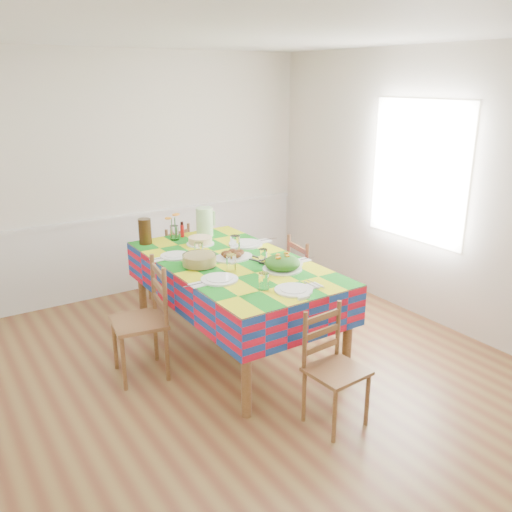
{
  "coord_description": "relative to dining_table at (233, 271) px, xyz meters",
  "views": [
    {
      "loc": [
        -2.09,
        -3.33,
        2.39
      ],
      "look_at": [
        0.33,
        0.35,
        0.94
      ],
      "focal_mm": 38.0,
      "sensor_mm": 36.0,
      "label": 1
    }
  ],
  "objects": [
    {
      "name": "name_card",
      "position": [
        -0.01,
        -1.03,
        0.11
      ],
      "size": [
        0.1,
        0.03,
        0.02
      ],
      "primitive_type": "cube",
      "color": "white",
      "rests_on": "dining_table"
    },
    {
      "name": "setting_near_head",
      "position": [
        -0.04,
        -0.81,
        0.13
      ],
      "size": [
        0.48,
        0.32,
        0.14
      ],
      "color": "white",
      "rests_on": "dining_table"
    },
    {
      "name": "chair_far",
      "position": [
        0.01,
        1.37,
        -0.32
      ],
      "size": [
        0.49,
        0.47,
        0.87
      ],
      "rotation": [
        0.0,
        0.0,
        3.48
      ],
      "color": "brown",
      "rests_on": "room"
    },
    {
      "name": "tea_pitcher",
      "position": [
        -0.44,
        0.93,
        0.22
      ],
      "size": [
        0.13,
        0.13,
        0.25
      ],
      "primitive_type": "cylinder",
      "color": "black",
      "rests_on": "dining_table"
    },
    {
      "name": "salad_platter",
      "position": [
        0.23,
        -0.42,
        0.15
      ],
      "size": [
        0.34,
        0.34,
        0.14
      ],
      "color": "white",
      "rests_on": "dining_table"
    },
    {
      "name": "hot_sauce",
      "position": [
        -0.04,
        0.95,
        0.18
      ],
      "size": [
        0.04,
        0.04,
        0.16
      ],
      "primitive_type": "cylinder",
      "color": "red",
      "rests_on": "dining_table"
    },
    {
      "name": "cake",
      "position": [
        -0.0,
        0.62,
        0.13
      ],
      "size": [
        0.27,
        0.27,
        0.08
      ],
      "color": "white",
      "rests_on": "dining_table"
    },
    {
      "name": "window_right",
      "position": [
        1.99,
        -0.29,
        0.75
      ],
      "size": [
        0.0,
        1.4,
        1.4
      ],
      "primitive_type": "plane",
      "rotation": [
        0.0,
        -1.57,
        0.0
      ],
      "color": "white",
      "rests_on": "room"
    },
    {
      "name": "dining_table",
      "position": [
        0.0,
        0.0,
        0.0
      ],
      "size": [
        1.16,
        2.17,
        0.84
      ],
      "color": "brown",
      "rests_on": "room"
    },
    {
      "name": "chair_near",
      "position": [
        -0.0,
        -1.37,
        -0.32
      ],
      "size": [
        0.41,
        0.39,
        0.86
      ],
      "rotation": [
        0.0,
        0.0,
        0.07
      ],
      "color": "brown",
      "rests_on": "room"
    },
    {
      "name": "chair_left",
      "position": [
        -0.87,
        -0.01,
        -0.26
      ],
      "size": [
        0.48,
        0.5,
        0.99
      ],
      "rotation": [
        0.0,
        0.0,
        -1.73
      ],
      "color": "brown",
      "rests_on": "room"
    },
    {
      "name": "chair_right",
      "position": [
        0.87,
        0.01,
        -0.29
      ],
      "size": [
        0.44,
        0.45,
        0.92
      ],
      "rotation": [
        0.0,
        0.0,
        1.44
      ],
      "color": "brown",
      "rests_on": "room"
    },
    {
      "name": "setting_right_far",
      "position": [
        0.29,
        0.31,
        0.13
      ],
      "size": [
        0.62,
        0.36,
        0.16
      ],
      "rotation": [
        0.0,
        0.0,
        -1.57
      ],
      "color": "white",
      "rests_on": "dining_table"
    },
    {
      "name": "green_pitcher",
      "position": [
        0.18,
        0.87,
        0.24
      ],
      "size": [
        0.17,
        0.17,
        0.29
      ],
      "primitive_type": "cylinder",
      "color": "#BDF0A9",
      "rests_on": "dining_table"
    },
    {
      "name": "room",
      "position": [
        -0.24,
        -0.59,
        0.6
      ],
      "size": [
        4.58,
        5.08,
        2.78
      ],
      "color": "brown",
      "rests_on": "ground"
    },
    {
      "name": "setting_right_near",
      "position": [
        0.3,
        -0.28,
        0.12
      ],
      "size": [
        0.52,
        0.3,
        0.13
      ],
      "rotation": [
        0.0,
        0.0,
        -1.57
      ],
      "color": "white",
      "rests_on": "dining_table"
    },
    {
      "name": "pasta_bowl",
      "position": [
        -0.31,
        0.05,
        0.15
      ],
      "size": [
        0.29,
        0.29,
        0.11
      ],
      "color": "white",
      "rests_on": "dining_table"
    },
    {
      "name": "setting_left_near",
      "position": [
        -0.28,
        -0.3,
        0.13
      ],
      "size": [
        0.55,
        0.33,
        0.15
      ],
      "rotation": [
        0.0,
        0.0,
        1.57
      ],
      "color": "white",
      "rests_on": "dining_table"
    },
    {
      "name": "serving_utensils",
      "position": [
        0.21,
        -0.12,
        0.1
      ],
      "size": [
        0.17,
        0.39,
        0.01
      ],
      "color": "black",
      "rests_on": "dining_table"
    },
    {
      "name": "flower_vase",
      "position": [
        -0.15,
        0.9,
        0.21
      ],
      "size": [
        0.17,
        0.14,
        0.28
      ],
      "color": "white",
      "rests_on": "dining_table"
    },
    {
      "name": "wainscot",
      "position": [
        -0.24,
        1.89,
        -0.26
      ],
      "size": [
        4.41,
        0.06,
        0.92
      ],
      "color": "white",
      "rests_on": "room"
    },
    {
      "name": "setting_left_far",
      "position": [
        -0.31,
        0.36,
        0.13
      ],
      "size": [
        0.51,
        0.3,
        0.13
      ],
      "rotation": [
        0.0,
        0.0,
        1.57
      ],
      "color": "white",
      "rests_on": "dining_table"
    },
    {
      "name": "meat_platter",
      "position": [
        0.04,
        0.07,
        0.12
      ],
      "size": [
        0.38,
        0.27,
        0.07
      ],
      "color": "white",
      "rests_on": "dining_table"
    }
  ]
}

